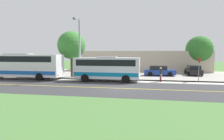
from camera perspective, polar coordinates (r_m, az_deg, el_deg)
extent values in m
plane|color=#477238|center=(18.48, 2.16, -5.34)|extent=(120.00, 120.00, 0.00)
cube|color=#333335|center=(18.48, 2.16, -5.32)|extent=(8.00, 100.00, 0.01)
cube|color=#B2ADA3|center=(23.57, 4.03, -3.08)|extent=(2.40, 100.00, 0.01)
cube|color=#9E9991|center=(30.56, 11.19, -1.30)|extent=(14.00, 36.00, 0.01)
cube|color=gold|center=(18.48, 2.16, -5.31)|extent=(0.16, 100.00, 0.00)
cube|color=silver|center=(23.06, -1.42, 0.62)|extent=(2.41, 7.54, 2.40)
cube|color=#0C72A5|center=(23.12, -1.42, -0.99)|extent=(2.45, 7.39, 0.44)
cube|color=black|center=(23.02, -1.42, 2.23)|extent=(2.45, 6.79, 0.70)
cube|color=gray|center=(23.00, -1.43, 3.75)|extent=(1.45, 2.26, 0.12)
cylinder|color=black|center=(23.99, 4.66, -1.87)|extent=(0.25, 0.90, 0.90)
cylinder|color=black|center=(21.61, 3.99, -2.62)|extent=(0.25, 0.90, 0.90)
cylinder|color=black|center=(24.91, -6.10, -1.62)|extent=(0.25, 0.90, 0.90)
cylinder|color=black|center=(22.63, -7.86, -2.31)|extent=(0.25, 0.90, 0.90)
sphere|color=#F2EACC|center=(23.32, 8.08, -1.48)|extent=(0.20, 0.20, 0.20)
sphere|color=#F2EACC|center=(22.00, 7.92, -1.87)|extent=(0.20, 0.20, 0.20)
cube|color=white|center=(27.79, -25.38, 1.26)|extent=(2.30, 11.29, 2.76)
cube|color=blue|center=(27.85, -25.32, -0.45)|extent=(2.34, 11.06, 0.44)
cube|color=black|center=(27.75, -25.45, 2.96)|extent=(2.34, 10.16, 0.70)
cube|color=gray|center=(27.74, -25.50, 4.22)|extent=(1.38, 3.39, 0.12)
cylinder|color=black|center=(27.00, -17.81, -1.32)|extent=(0.25, 0.90, 0.90)
cylinder|color=black|center=(25.01, -20.32, -1.88)|extent=(0.25, 0.90, 0.90)
cylinder|color=black|center=(30.94, -29.29, -0.94)|extent=(0.25, 0.90, 0.90)
sphere|color=#F2EACC|center=(25.54, -14.11, -1.02)|extent=(0.20, 0.20, 0.20)
sphere|color=#F2EACC|center=(24.41, -15.35, -1.32)|extent=(0.20, 0.20, 0.20)
cylinder|color=#4C1919|center=(23.36, 13.90, -2.29)|extent=(0.18, 0.18, 0.82)
cylinder|color=#4C1919|center=(23.16, 13.92, -2.35)|extent=(0.18, 0.18, 0.82)
cylinder|color=#262628|center=(23.18, 13.95, -0.53)|extent=(0.34, 0.34, 0.65)
sphere|color=beige|center=(23.14, 13.97, 0.54)|extent=(0.22, 0.22, 0.22)
cylinder|color=#262628|center=(23.35, 13.92, -0.40)|extent=(0.27, 0.10, 0.58)
cube|color=beige|center=(23.48, 14.01, -1.39)|extent=(0.20, 0.12, 0.28)
cylinder|color=#262628|center=(22.99, 13.97, -0.49)|extent=(0.27, 0.10, 0.58)
cube|color=beige|center=(22.96, 14.09, -1.54)|extent=(0.20, 0.12, 0.28)
cylinder|color=slate|center=(24.84, 23.83, -0.54)|extent=(0.07, 0.07, 2.20)
cylinder|color=red|center=(24.76, 23.99, 2.69)|extent=(0.76, 0.03, 0.76)
cylinder|color=#9E9EA3|center=(24.44, -9.32, 5.85)|extent=(0.24, 0.24, 7.40)
cylinder|color=#9E9EA3|center=(24.01, -10.11, 14.37)|extent=(1.60, 0.14, 0.14)
cube|color=#59595B|center=(23.26, -10.83, 14.42)|extent=(0.50, 0.24, 0.20)
cube|color=navy|center=(29.32, 13.59, -0.58)|extent=(1.95, 4.46, 0.70)
cube|color=black|center=(29.25, 13.23, 0.66)|extent=(1.61, 2.47, 0.57)
cylinder|color=black|center=(30.38, 16.00, -0.84)|extent=(0.24, 0.65, 0.64)
cylinder|color=black|center=(28.60, 16.46, -1.20)|extent=(0.24, 0.65, 0.64)
cylinder|color=black|center=(30.15, 10.86, -0.78)|extent=(0.24, 0.65, 0.64)
cylinder|color=black|center=(28.36, 10.99, -1.14)|extent=(0.24, 0.65, 0.64)
cube|color=black|center=(31.94, 22.50, -0.37)|extent=(4.41, 1.83, 0.70)
cube|color=black|center=(31.69, 22.61, 0.74)|extent=(2.43, 1.55, 0.57)
cylinder|color=black|center=(33.13, 20.49, -0.49)|extent=(0.64, 0.22, 0.64)
cylinder|color=black|center=(33.47, 23.53, -0.54)|extent=(0.64, 0.22, 0.64)
cylinder|color=black|center=(30.45, 21.33, -0.98)|extent=(0.64, 0.22, 0.64)
cylinder|color=black|center=(30.83, 24.62, -1.02)|extent=(0.64, 0.22, 0.64)
cylinder|color=brown|center=(27.48, -11.55, 1.05)|extent=(0.36, 0.36, 2.93)
sphere|color=#387A33|center=(27.43, -11.66, 7.07)|extent=(3.78, 3.78, 3.78)
cylinder|color=#4C3826|center=(36.41, 23.83, 1.13)|extent=(0.36, 0.36, 2.24)
sphere|color=#2D6B28|center=(36.35, 23.98, 5.52)|extent=(4.44, 4.44, 4.44)
cube|color=#B7A893|center=(39.43, 8.71, 2.79)|extent=(10.00, 23.60, 3.64)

